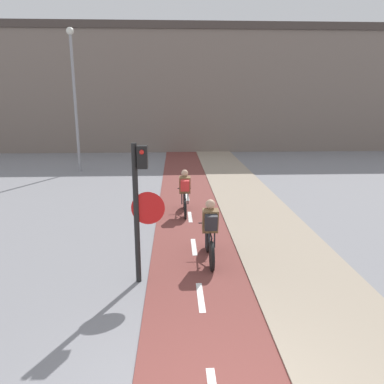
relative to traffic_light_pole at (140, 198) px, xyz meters
name	(u,v)px	position (x,y,z in m)	size (l,w,h in m)	color
building_row_background	(180,90)	(1.15, 21.84, 2.56)	(60.00, 5.20, 8.69)	slate
traffic_light_pole	(140,198)	(0.00, 0.00, 0.00)	(0.67, 0.25, 2.88)	black
street_lamp_far	(74,87)	(-4.30, 12.43, 2.49)	(0.36, 0.36, 7.05)	gray
cyclist_near	(210,232)	(1.48, 0.93, -1.08)	(0.46, 1.73, 1.49)	black
cyclist_far	(185,193)	(1.00, 4.63, -1.09)	(0.46, 1.70, 1.49)	black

